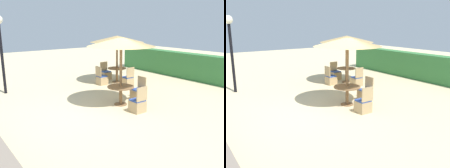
# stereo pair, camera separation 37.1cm
# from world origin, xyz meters

# --- Properties ---
(ground_plane) EXTENTS (40.00, 40.00, 0.00)m
(ground_plane) POSITION_xyz_m (0.00, 0.00, 0.00)
(ground_plane) COLOR beige
(hedge_row) EXTENTS (13.00, 0.70, 1.39)m
(hedge_row) POSITION_xyz_m (0.00, 6.97, 0.70)
(hedge_row) COLOR #387A3D
(hedge_row) RESTS_ON ground_plane
(lamp_post) EXTENTS (0.36, 0.36, 3.32)m
(lamp_post) POSITION_xyz_m (-4.38, -1.95, 2.35)
(lamp_post) COLOR black
(lamp_post) RESTS_ON ground_plane
(parasol_center) EXTENTS (2.46, 2.46, 2.52)m
(parasol_center) POSITION_xyz_m (-0.12, 1.10, 2.34)
(parasol_center) COLOR olive
(parasol_center) RESTS_ON ground_plane
(round_table_center) EXTENTS (1.00, 1.00, 0.71)m
(round_table_center) POSITION_xyz_m (-0.12, 1.10, 0.55)
(round_table_center) COLOR olive
(round_table_center) RESTS_ON ground_plane
(patio_chair_center_east) EXTENTS (0.46, 0.46, 0.93)m
(patio_chair_center_east) POSITION_xyz_m (0.86, 1.07, 0.26)
(patio_chair_center_east) COLOR tan
(patio_chair_center_east) RESTS_ON ground_plane
(patio_chair_center_north) EXTENTS (0.46, 0.46, 0.93)m
(patio_chair_center_north) POSITION_xyz_m (-0.17, 2.04, 0.26)
(patio_chair_center_north) COLOR tan
(patio_chair_center_north) RESTS_ON ground_plane
(parasol_back_left) EXTENTS (2.70, 2.70, 2.38)m
(parasol_back_left) POSITION_xyz_m (-3.11, 3.27, 2.21)
(parasol_back_left) COLOR olive
(parasol_back_left) RESTS_ON ground_plane
(round_table_back_left) EXTENTS (0.94, 0.94, 0.75)m
(round_table_back_left) POSITION_xyz_m (-3.11, 3.27, 0.56)
(round_table_back_left) COLOR olive
(round_table_back_left) RESTS_ON ground_plane
(patio_chair_back_left_east) EXTENTS (0.46, 0.46, 0.93)m
(patio_chair_back_left_east) POSITION_xyz_m (-2.17, 3.21, 0.26)
(patio_chair_back_left_east) COLOR tan
(patio_chair_back_left_east) RESTS_ON ground_plane
(patio_chair_back_left_west) EXTENTS (0.46, 0.46, 0.93)m
(patio_chair_back_left_west) POSITION_xyz_m (-4.01, 3.21, 0.26)
(patio_chair_back_left_west) COLOR tan
(patio_chair_back_left_west) RESTS_ON ground_plane
(patio_chair_back_left_south) EXTENTS (0.46, 0.46, 0.93)m
(patio_chair_back_left_south) POSITION_xyz_m (-3.14, 2.33, 0.26)
(patio_chair_back_left_south) COLOR tan
(patio_chair_back_left_south) RESTS_ON ground_plane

